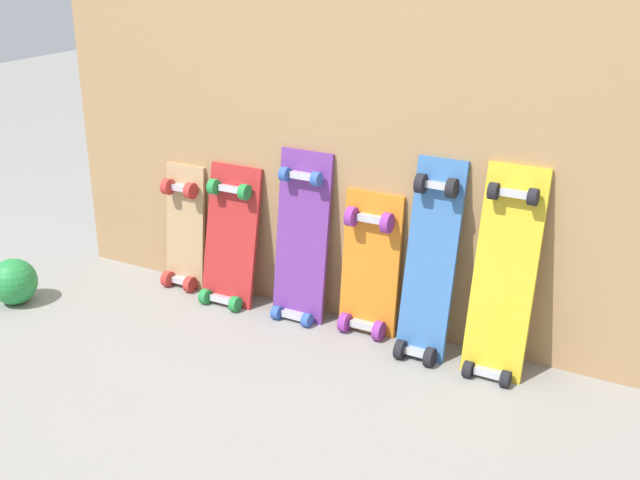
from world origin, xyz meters
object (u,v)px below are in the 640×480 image
at_px(skateboard_natural, 184,234).
at_px(skateboard_orange, 369,272).
at_px(skateboard_purple, 301,246).
at_px(skateboard_yellow, 503,284).
at_px(rubber_ball, 14,282).
at_px(skateboard_red, 230,244).
at_px(skateboard_blue, 429,270).

bearing_deg(skateboard_natural, skateboard_orange, -0.07).
relative_size(skateboard_purple, skateboard_orange, 1.22).
relative_size(skateboard_yellow, rubber_ball, 4.17).
relative_size(skateboard_natural, skateboard_orange, 0.98).
height_order(skateboard_red, skateboard_blue, skateboard_blue).
distance_m(skateboard_natural, skateboard_orange, 0.84).
height_order(skateboard_orange, skateboard_yellow, skateboard_yellow).
bearing_deg(skateboard_red, skateboard_orange, 2.99).
bearing_deg(rubber_ball, skateboard_blue, 15.00).
relative_size(skateboard_natural, rubber_ball, 3.11).
bearing_deg(skateboard_blue, skateboard_purple, 176.62).
relative_size(skateboard_red, skateboard_orange, 1.05).
height_order(skateboard_natural, skateboard_blue, skateboard_blue).
height_order(skateboard_yellow, rubber_ball, skateboard_yellow).
bearing_deg(rubber_ball, skateboard_purple, 23.26).
xyz_separation_m(skateboard_blue, rubber_ball, (-1.57, -0.42, -0.22)).
distance_m(skateboard_natural, rubber_ball, 0.69).
bearing_deg(skateboard_red, skateboard_purple, 2.86).
height_order(skateboard_natural, skateboard_yellow, skateboard_yellow).
bearing_deg(skateboard_orange, skateboard_natural, 179.93).
height_order(skateboard_orange, skateboard_blue, skateboard_blue).
xyz_separation_m(skateboard_natural, skateboard_red, (0.25, -0.03, 0.01)).
distance_m(skateboard_purple, skateboard_yellow, 0.78).
distance_m(skateboard_orange, rubber_ball, 1.41).
bearing_deg(skateboard_red, skateboard_natural, 172.75).
bearing_deg(skateboard_orange, skateboard_red, -177.01).
bearing_deg(skateboard_blue, skateboard_natural, 177.53).
height_order(skateboard_red, skateboard_yellow, skateboard_yellow).
bearing_deg(skateboard_natural, skateboard_blue, -2.47).
bearing_deg(skateboard_orange, skateboard_purple, -176.87).
height_order(skateboard_natural, skateboard_orange, skateboard_orange).
height_order(skateboard_blue, rubber_ball, skateboard_blue).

